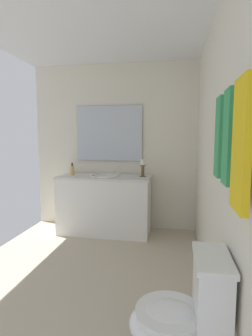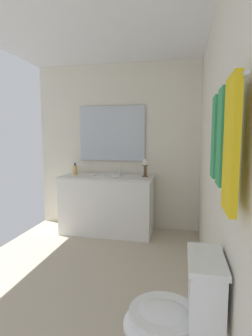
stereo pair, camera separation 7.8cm
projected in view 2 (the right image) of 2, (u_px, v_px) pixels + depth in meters
The scene contains 14 objects.
floor at pixel (80, 277), 2.66m from camera, with size 3.19×2.48×0.02m, color beige.
wall_back at pixel (215, 155), 2.26m from camera, with size 3.19×0.04×2.45m, color silver.
wall_left at pixel (117, 147), 4.07m from camera, with size 0.04×2.48×2.45m, color silver.
ceiling at pixel (74, 14), 2.38m from camera, with size 3.19×2.48×0.02m, color white.
vanity_cabinet at pixel (107, 204), 3.86m from camera, with size 0.58×1.32×0.82m.
sink_basin at pixel (107, 179), 3.82m from camera, with size 0.40×0.40×0.24m.
mirror at pixel (112, 133), 4.02m from camera, with size 0.02×1.00×0.81m, color silver.
candle_holder_tall at pixel (145, 168), 3.73m from camera, with size 0.09×0.09×0.25m.
soap_bottle at pixel (75, 170), 3.90m from camera, with size 0.06×0.06×0.18m.
toilet at pixel (176, 321), 1.48m from camera, with size 0.39×0.54×0.75m.
towel_bar at pixel (227, 92), 1.30m from camera, with size 0.02×0.02×0.83m, color silver.
towel_near_vanity at pixel (215, 137), 1.60m from camera, with size 0.16×0.03×0.48m, color #389E59.
towel_center at pixel (222, 137), 1.33m from camera, with size 0.16×0.03×0.48m, color #389E59.
towel_near_corner at pixel (231, 145), 1.06m from camera, with size 0.22×0.03×0.54m, color yellow.
Camera 2 is at (2.37, 0.97, 1.38)m, focal length 28.69 mm.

